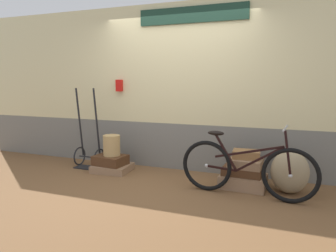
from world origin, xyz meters
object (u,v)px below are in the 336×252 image
at_px(suitcase_4, 245,163).
at_px(suitcase_0, 112,168).
at_px(suitcase_3, 243,170).
at_px(burlap_sack, 290,172).
at_px(suitcase_5, 246,154).
at_px(wicker_basket, 112,145).
at_px(luggage_trolley, 89,150).
at_px(suitcase_2, 243,181).
at_px(bicycle, 246,169).
at_px(suitcase_1, 110,160).

bearing_deg(suitcase_4, suitcase_0, -176.89).
distance_m(suitcase_3, burlap_sack, 0.61).
xyz_separation_m(suitcase_4, suitcase_5, (0.00, 0.03, 0.11)).
distance_m(wicker_basket, luggage_trolley, 0.56).
bearing_deg(suitcase_4, suitcase_2, -176.98).
bearing_deg(bicycle, suitcase_0, 170.19).
xyz_separation_m(suitcase_2, bicycle, (0.07, -0.34, 0.27)).
distance_m(suitcase_3, suitcase_5, 0.23).
bearing_deg(suitcase_3, suitcase_2, -64.02).
height_order(suitcase_2, suitcase_5, suitcase_5).
xyz_separation_m(suitcase_1, suitcase_3, (2.12, 0.01, 0.05)).
xyz_separation_m(suitcase_1, suitcase_5, (2.16, 0.02, 0.27)).
height_order(suitcase_2, bicycle, bicycle).
xyz_separation_m(burlap_sack, bicycle, (-0.52, -0.33, 0.08)).
distance_m(suitcase_1, luggage_trolley, 0.53).
distance_m(burlap_sack, bicycle, 0.63).
relative_size(suitcase_5, wicker_basket, 1.09).
height_order(suitcase_1, wicker_basket, wicker_basket).
distance_m(suitcase_0, suitcase_1, 0.14).
height_order(luggage_trolley, burlap_sack, luggage_trolley).
relative_size(suitcase_2, bicycle, 0.35).
bearing_deg(suitcase_2, suitcase_0, -178.14).
xyz_separation_m(suitcase_3, burlap_sack, (0.61, -0.04, 0.05)).
height_order(suitcase_0, suitcase_1, suitcase_1).
height_order(suitcase_4, bicycle, bicycle).
relative_size(suitcase_2, suitcase_3, 1.16).
bearing_deg(suitcase_1, wicker_basket, 31.34).
bearing_deg(suitcase_2, suitcase_3, 116.65).
bearing_deg(suitcase_3, suitcase_0, -178.03).
height_order(suitcase_1, burlap_sack, burlap_sack).
bearing_deg(luggage_trolley, wicker_basket, -11.97).
relative_size(luggage_trolley, bicycle, 0.78).
bearing_deg(suitcase_0, suitcase_2, -4.49).
bearing_deg(bicycle, suitcase_1, 170.72).
bearing_deg(suitcase_0, burlap_sack, -4.52).
bearing_deg(suitcase_5, luggage_trolley, 174.04).
height_order(suitcase_0, bicycle, bicycle).
height_order(suitcase_1, suitcase_5, suitcase_5).
bearing_deg(suitcase_3, burlap_sack, -1.63).
xyz_separation_m(suitcase_3, suitcase_5, (0.04, 0.00, 0.23)).
xyz_separation_m(suitcase_0, bicycle, (2.18, -0.38, 0.31)).
height_order(wicker_basket, burlap_sack, wicker_basket).
relative_size(suitcase_5, bicycle, 0.21).
distance_m(suitcase_4, burlap_sack, 0.58).
bearing_deg(wicker_basket, suitcase_4, -0.79).
bearing_deg(suitcase_2, bicycle, -75.40).
bearing_deg(suitcase_4, suitcase_1, -176.43).
bearing_deg(suitcase_5, suitcase_1, 176.77).
bearing_deg(suitcase_1, burlap_sack, 4.51).
xyz_separation_m(suitcase_5, bicycle, (0.05, -0.38, -0.10)).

